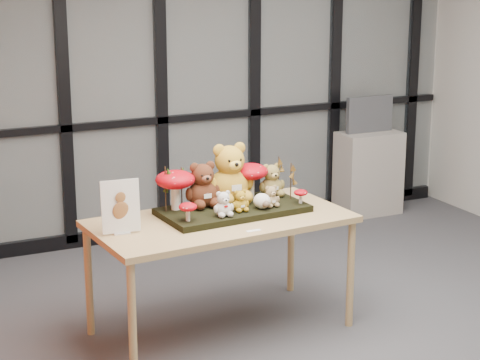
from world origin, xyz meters
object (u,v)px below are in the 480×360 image
bear_white_bow (223,202)px  bear_beige_small (271,195)px  bear_tan_back (271,178)px  mushroom_front_left (188,211)px  bear_brown_medium (202,182)px  monitor (369,114)px  plush_cream_hedgehog (262,200)px  cabinet (368,173)px  bear_pooh_yellow (229,169)px  mushroom_front_right (301,196)px  display_table (221,228)px  diorama_tray (233,210)px  mushroom_back_left (175,188)px  mushroom_back_right (251,179)px  bear_small_yellow (240,199)px  sign_holder (121,209)px

bear_white_bow → bear_beige_small: (0.38, 0.06, -0.01)m
bear_tan_back → mushroom_front_left: size_ratio=1.95×
bear_brown_medium → monitor: bearing=30.8°
plush_cream_hedgehog → cabinet: (2.12, 1.91, -0.48)m
bear_pooh_yellow → mushroom_front_right: bear_pooh_yellow is taller
bear_tan_back → bear_white_bow: 0.58m
bear_brown_medium → display_table: bearing=-77.8°
diorama_tray → bear_tan_back: 0.41m
bear_pooh_yellow → mushroom_back_left: bear_pooh_yellow is taller
diorama_tray → mushroom_front_left: size_ratio=7.43×
plush_cream_hedgehog → mushroom_front_left: 0.55m
display_table → mushroom_back_right: 0.46m
diorama_tray → mushroom_back_right: bearing=32.2°
mushroom_front_left → cabinet: 3.34m
bear_pooh_yellow → cabinet: bear_pooh_yellow is taller
display_table → plush_cream_hedgehog: (0.28, -0.04, 0.16)m
bear_pooh_yellow → mushroom_back_right: bearing=-0.8°
bear_white_bow → monitor: 3.12m
mushroom_back_left → bear_white_bow: bearing=-49.8°
bear_brown_medium → mushroom_back_left: bearing=174.5°
mushroom_back_right → diorama_tray: bearing=-143.6°
plush_cream_hedgehog → diorama_tray: bearing=140.5°
plush_cream_hedgehog → monitor: 2.87m
mushroom_back_left → diorama_tray: bearing=-16.8°
bear_small_yellow → monitor: (2.27, 1.92, 0.07)m
monitor → mushroom_front_left: bearing=-143.4°
monitor → mushroom_front_right: bearing=-133.4°
display_table → mushroom_back_right: size_ratio=6.49×
bear_pooh_yellow → bear_brown_medium: bear_pooh_yellow is taller
bear_small_yellow → bear_beige_small: 0.23m
bear_brown_medium → mushroom_back_right: size_ratio=1.24×
bear_white_bow → mushroom_back_right: mushroom_back_right is taller
bear_pooh_yellow → bear_beige_small: size_ratio=2.80×
cabinet → display_table: bearing=-142.0°
bear_pooh_yellow → bear_small_yellow: size_ratio=2.80×
diorama_tray → mushroom_back_left: size_ratio=3.34×
sign_holder → mushroom_front_left: bearing=-2.6°
mushroom_front_right → sign_holder: bearing=179.5°
bear_tan_back → bear_white_bow: (-0.50, -0.29, -0.04)m
diorama_tray → bear_tan_back: bearing=16.9°
bear_brown_medium → bear_tan_back: bear_brown_medium is taller
bear_beige_small → sign_holder: bearing=176.3°
bear_brown_medium → mushroom_back_left: (-0.19, 0.00, -0.02)m
diorama_tray → sign_holder: size_ratio=2.84×
bear_white_bow → plush_cream_hedgehog: bearing=3.8°
bear_white_bow → mushroom_front_right: 0.59m
bear_pooh_yellow → bear_small_yellow: bear_pooh_yellow is taller
bear_tan_back → bear_small_yellow: bearing=-149.7°
mushroom_back_right → mushroom_front_left: 0.67m
bear_white_bow → mushroom_front_right: (0.59, 0.04, -0.04)m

